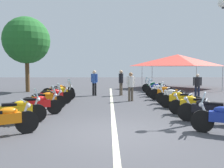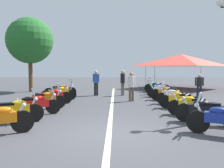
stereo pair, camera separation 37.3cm
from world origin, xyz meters
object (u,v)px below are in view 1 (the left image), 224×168
at_px(motorcycle_right_row_4, 174,96).
at_px(motorcycle_right_row_8, 154,87).
at_px(motorcycle_left_row_4, 52,96).
at_px(motorcycle_right_row_5, 167,93).
at_px(motorcycle_left_row_3, 45,100).
at_px(motorcycle_left_row_1, 17,111).
at_px(bystander_1, 94,81).
at_px(motorcycle_right_row_1, 208,110).
at_px(motorcycle_left_row_6, 59,90).
at_px(motorcycle_right_row_2, 194,105).
at_px(motorcycle_right_row_6, 160,91).
at_px(bystander_3, 197,84).
at_px(motorcycle_right_row_7, 158,88).
at_px(motorcycle_left_row_0, 2,120).
at_px(motorcycle_right_row_3, 180,99).
at_px(motorcycle_left_row_5, 58,93).
at_px(bystander_2, 121,81).
at_px(event_tent, 177,60).
at_px(motorcycle_left_row_2, 36,104).
at_px(roadside_tree_1, 27,40).
at_px(bystander_0, 131,84).

relative_size(motorcycle_right_row_4, motorcycle_right_row_8, 0.98).
height_order(motorcycle_left_row_4, motorcycle_right_row_5, motorcycle_right_row_5).
distance_m(motorcycle_left_row_3, motorcycle_left_row_4, 1.41).
xyz_separation_m(motorcycle_left_row_1, bystander_1, (8.28, -2.18, 0.57)).
xyz_separation_m(motorcycle_right_row_1, bystander_1, (8.26, 4.52, 0.57)).
xyz_separation_m(motorcycle_left_row_6, motorcycle_right_row_1, (-7.15, -6.75, -0.01)).
height_order(motorcycle_left_row_3, motorcycle_right_row_4, motorcycle_left_row_3).
bearing_deg(motorcycle_right_row_2, motorcycle_right_row_5, -61.79).
xyz_separation_m(motorcycle_right_row_6, bystander_3, (-0.67, -2.20, 0.46)).
bearing_deg(bystander_1, motorcycle_left_row_1, 13.26).
bearing_deg(motorcycle_right_row_7, motorcycle_left_row_0, 84.94).
bearing_deg(motorcycle_right_row_3, motorcycle_left_row_0, 59.47).
bearing_deg(motorcycle_right_row_3, motorcycle_right_row_6, -64.33).
bearing_deg(motorcycle_right_row_7, motorcycle_left_row_5, 50.33).
height_order(bystander_2, event_tent, event_tent).
distance_m(motorcycle_left_row_5, motorcycle_right_row_1, 8.82).
height_order(motorcycle_left_row_6, bystander_2, bystander_2).
height_order(motorcycle_left_row_0, motorcycle_left_row_6, motorcycle_left_row_6).
xyz_separation_m(motorcycle_left_row_6, bystander_2, (1.18, -4.10, 0.58)).
distance_m(motorcycle_left_row_3, motorcycle_right_row_2, 6.64).
bearing_deg(motorcycle_right_row_5, motorcycle_right_row_2, 117.00).
bearing_deg(motorcycle_right_row_4, motorcycle_left_row_3, 39.34).
height_order(motorcycle_right_row_5, bystander_3, bystander_3).
height_order(motorcycle_left_row_5, motorcycle_right_row_2, motorcycle_left_row_5).
bearing_deg(motorcycle_right_row_3, motorcycle_left_row_5, 0.21).
bearing_deg(event_tent, motorcycle_right_row_1, 168.03).
bearing_deg(motorcycle_right_row_3, motorcycle_right_row_8, -66.14).
xyz_separation_m(motorcycle_left_row_0, motorcycle_right_row_7, (10.13, -6.55, -0.00)).
xyz_separation_m(motorcycle_left_row_3, bystander_1, (5.44, -1.99, 0.58)).
xyz_separation_m(motorcycle_left_row_5, motorcycle_right_row_1, (-5.90, -6.55, 0.01)).
height_order(motorcycle_right_row_3, motorcycle_right_row_4, motorcycle_right_row_4).
xyz_separation_m(motorcycle_left_row_4, bystander_1, (4.03, -1.99, 0.58)).
xyz_separation_m(motorcycle_right_row_3, bystander_3, (3.57, -2.15, 0.46)).
bearing_deg(motorcycle_right_row_6, motorcycle_right_row_3, 125.85).
bearing_deg(event_tent, motorcycle_left_row_2, 143.15).
bearing_deg(event_tent, motorcycle_right_row_4, 162.82).
distance_m(motorcycle_right_row_7, motorcycle_right_row_8, 1.55).
bearing_deg(motorcycle_right_row_7, motorcycle_right_row_2, 117.42).
relative_size(motorcycle_left_row_5, roadside_tree_1, 0.34).
distance_m(motorcycle_left_row_0, motorcycle_left_row_1, 1.50).
relative_size(motorcycle_right_row_3, motorcycle_right_row_4, 1.04).
xyz_separation_m(motorcycle_right_row_7, roadside_tree_1, (2.24, 10.08, 3.65)).
bearing_deg(motorcycle_right_row_4, motorcycle_left_row_2, 50.70).
height_order(motorcycle_right_row_1, bystander_2, bystander_2).
height_order(motorcycle_right_row_5, bystander_0, bystander_0).
bearing_deg(motorcycle_left_row_4, motorcycle_left_row_3, -117.52).
xyz_separation_m(motorcycle_right_row_1, motorcycle_right_row_5, (5.71, 0.04, 0.00)).
height_order(motorcycle_left_row_5, motorcycle_right_row_8, motorcycle_right_row_8).
bearing_deg(motorcycle_right_row_1, motorcycle_left_row_2, 16.20).
bearing_deg(motorcycle_right_row_3, motorcycle_left_row_4, 13.47).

